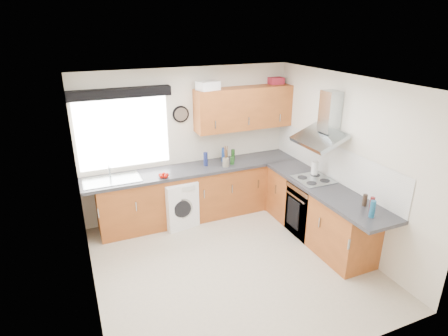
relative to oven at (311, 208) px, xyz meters
name	(u,v)px	position (x,y,z in m)	size (l,w,h in m)	color
ground_plane	(232,264)	(-1.50, -0.30, -0.42)	(3.60, 3.60, 0.00)	beige
ceiling	(233,83)	(-1.50, -0.30, 2.08)	(3.60, 3.60, 0.02)	white
wall_back	(188,143)	(-1.50, 1.50, 0.82)	(3.60, 0.02, 2.50)	silver
wall_front	(318,259)	(-1.50, -2.10, 0.82)	(3.60, 0.02, 2.50)	silver
wall_left	(83,208)	(-3.30, -0.30, 0.82)	(0.02, 3.60, 2.50)	silver
wall_right	(345,163)	(0.30, -0.30, 0.82)	(0.02, 3.60, 2.50)	silver
window	(123,133)	(-2.55, 1.49, 1.12)	(1.40, 0.02, 1.10)	white
window_blind	(120,93)	(-2.55, 1.40, 1.76)	(1.50, 0.18, 0.14)	black
splashback	(331,161)	(0.29, 0.00, 0.75)	(0.01, 3.00, 0.54)	white
base_cab_back	(190,195)	(-1.60, 1.21, 0.01)	(3.00, 0.58, 0.86)	brown
base_cab_corner	(272,180)	(0.00, 1.20, 0.01)	(0.60, 0.60, 0.86)	brown
base_cab_right	(317,212)	(0.01, -0.15, 0.01)	(0.58, 2.10, 0.86)	brown
worktop_back	(195,169)	(-1.50, 1.20, 0.46)	(3.60, 0.62, 0.05)	#29292D
worktop_right	(326,189)	(0.00, -0.30, 0.46)	(0.62, 2.42, 0.05)	#29292D
sink	(112,178)	(-2.83, 1.20, 0.52)	(0.84, 0.46, 0.10)	#9BA6AB
oven	(311,208)	(0.00, 0.00, 0.00)	(0.56, 0.58, 0.85)	black
hob_plate	(313,179)	(0.00, 0.00, 0.49)	(0.52, 0.52, 0.01)	#9BA6AB
extractor_hood	(324,124)	(0.10, 0.00, 1.34)	(0.52, 0.78, 0.66)	#9BA6AB
upper_cabinets	(244,108)	(-0.55, 1.32, 1.38)	(1.70, 0.35, 0.70)	brown
washing_machine	(177,202)	(-1.85, 1.10, -0.03)	(0.53, 0.52, 0.78)	white
wall_clock	(181,114)	(-1.61, 1.46, 1.34)	(0.27, 0.27, 0.04)	black
casserole	(208,86)	(-1.20, 1.31, 1.79)	(0.33, 0.24, 0.14)	white
storage_box	(276,81)	(0.10, 1.42, 1.78)	(0.24, 0.20, 0.11)	#B5253B
utensil_pot	(226,162)	(-1.00, 1.05, 0.56)	(0.11, 0.11, 0.15)	slate
kitchen_roll	(315,168)	(0.12, 0.15, 0.60)	(0.10, 0.10, 0.23)	white
tomato_cluster	(164,175)	(-2.07, 1.00, 0.52)	(0.14, 0.14, 0.06)	#AD0E04
jar_0	(232,161)	(-0.86, 1.11, 0.55)	(0.07, 0.07, 0.12)	#21501C
jar_1	(206,159)	(-1.29, 1.23, 0.60)	(0.07, 0.07, 0.23)	navy
jar_2	(224,155)	(-0.91, 1.32, 0.58)	(0.06, 0.06, 0.20)	#123314
jar_3	(224,155)	(-0.94, 1.28, 0.61)	(0.07, 0.07, 0.25)	navy
jar_4	(225,155)	(-0.89, 1.33, 0.57)	(0.07, 0.07, 0.18)	brown
jar_5	(233,155)	(-0.77, 1.27, 0.58)	(0.06, 0.06, 0.20)	#1D4619
bottle_0	(372,209)	(-0.04, -1.25, 0.60)	(0.07, 0.07, 0.22)	#19547A
bottle_1	(372,204)	(0.07, -1.12, 0.58)	(0.06, 0.06, 0.19)	maroon
bottle_2	(365,200)	(0.10, -0.97, 0.57)	(0.06, 0.06, 0.16)	#30241B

